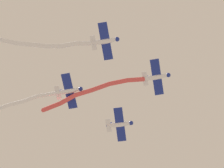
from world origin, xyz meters
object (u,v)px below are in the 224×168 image
Objects in this scene: airplane_lead at (157,77)px; airplane_slot at (69,91)px; airplane_left_wing at (120,124)px; airplane_right_wing at (105,41)px.

airplane_lead is 15.12m from airplane_slot.
airplane_lead reaches higher than airplane_left_wing.
airplane_left_wing is 10.70m from airplane_slot.
airplane_lead is 1.00× the size of airplane_left_wing.
airplane_right_wing is (-14.89, -2.64, 0.70)m from airplane_left_wing.
airplane_left_wing is at bearing 135.21° from airplane_lead.
airplane_slot is (-8.77, 6.12, 0.20)m from airplane_left_wing.
airplane_lead is at bearing -47.25° from airplane_left_wing.
airplane_left_wing is 15.14m from airplane_right_wing.
airplane_lead is at bearing 44.99° from airplane_right_wing.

